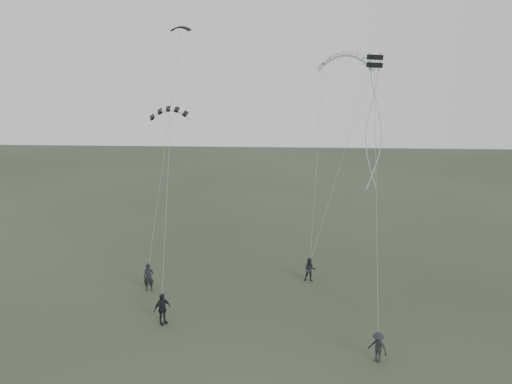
# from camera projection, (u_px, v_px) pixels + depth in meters

# --- Properties ---
(ground) EXTENTS (140.00, 140.00, 0.00)m
(ground) POSITION_uv_depth(u_px,v_px,m) (228.00, 328.00, 29.32)
(ground) COLOR #2D3724
(ground) RESTS_ON ground
(flyer_left) EXTENTS (0.77, 0.57, 1.94)m
(flyer_left) POSITION_uv_depth(u_px,v_px,m) (149.00, 277.00, 34.12)
(flyer_left) COLOR black
(flyer_left) RESTS_ON ground
(flyer_right) EXTENTS (0.87, 0.69, 1.73)m
(flyer_right) POSITION_uv_depth(u_px,v_px,m) (310.00, 270.00, 35.66)
(flyer_right) COLOR #26262B
(flyer_right) RESTS_ON ground
(flyer_center) EXTENTS (1.12, 1.16, 1.94)m
(flyer_center) POSITION_uv_depth(u_px,v_px,m) (162.00, 309.00, 29.64)
(flyer_center) COLOR black
(flyer_center) RESTS_ON ground
(flyer_far) EXTENTS (1.22, 1.14, 1.65)m
(flyer_far) POSITION_uv_depth(u_px,v_px,m) (378.00, 347.00, 25.82)
(flyer_far) COLOR #242428
(flyer_far) RESTS_ON ground
(kite_dark_small) EXTENTS (1.64, 0.90, 0.60)m
(kite_dark_small) POSITION_uv_depth(u_px,v_px,m) (181.00, 27.00, 37.87)
(kite_dark_small) COLOR black
(kite_dark_small) RESTS_ON flyer_left
(kite_pale_large) EXTENTS (4.70, 2.47, 2.01)m
(kite_pale_large) POSITION_uv_depth(u_px,v_px,m) (347.00, 54.00, 38.25)
(kite_pale_large) COLOR #B4B7B9
(kite_pale_large) RESTS_ON flyer_right
(kite_striped) EXTENTS (2.67, 1.21, 1.19)m
(kite_striped) POSITION_uv_depth(u_px,v_px,m) (171.00, 109.00, 31.08)
(kite_striped) COLOR black
(kite_striped) RESTS_ON flyer_center
(kite_box) EXTENTS (0.96, 0.97, 0.77)m
(kite_box) POSITION_uv_depth(u_px,v_px,m) (375.00, 61.00, 28.80)
(kite_box) COLOR black
(kite_box) RESTS_ON flyer_far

